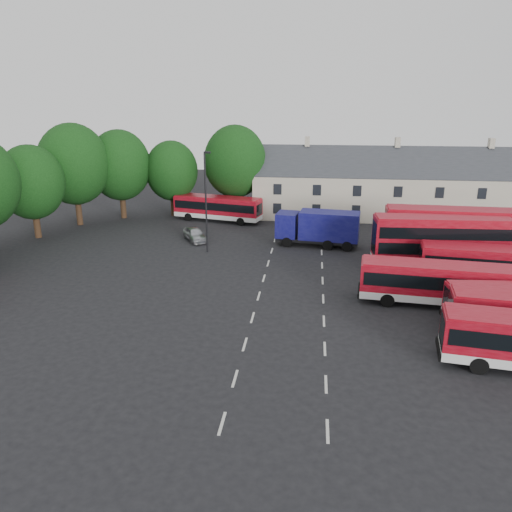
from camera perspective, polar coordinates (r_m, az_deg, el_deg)
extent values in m
plane|color=black|center=(37.23, -0.03, -5.76)|extent=(140.00, 140.00, 0.00)
cube|color=beige|center=(25.16, -3.90, -18.54)|extent=(0.15, 1.80, 0.01)
cube|color=beige|center=(28.43, -2.42, -13.80)|extent=(0.15, 1.80, 0.01)
cube|color=beige|center=(31.86, -1.29, -10.05)|extent=(0.15, 1.80, 0.01)
cube|color=beige|center=(35.41, -0.40, -7.04)|extent=(0.15, 1.80, 0.01)
cube|color=beige|center=(39.05, 0.31, -4.58)|extent=(0.15, 1.80, 0.01)
cube|color=beige|center=(42.76, 0.90, -2.55)|extent=(0.15, 1.80, 0.01)
cube|color=beige|center=(46.51, 1.39, -0.84)|extent=(0.15, 1.80, 0.01)
cube|color=beige|center=(50.30, 1.81, 0.61)|extent=(0.15, 1.80, 0.01)
cube|color=beige|center=(54.12, 2.17, 1.86)|extent=(0.15, 1.80, 0.01)
cube|color=beige|center=(24.88, 8.18, -19.19)|extent=(0.15, 1.80, 0.01)
cube|color=beige|center=(28.18, 8.00, -14.30)|extent=(0.15, 1.80, 0.01)
cube|color=beige|center=(31.64, 7.87, -10.45)|extent=(0.15, 1.80, 0.01)
cube|color=beige|center=(35.21, 7.77, -7.37)|extent=(0.15, 1.80, 0.01)
cube|color=beige|center=(38.87, 7.69, -4.87)|extent=(0.15, 1.80, 0.01)
cube|color=beige|center=(42.59, 7.62, -2.80)|extent=(0.15, 1.80, 0.01)
cube|color=beige|center=(46.36, 7.56, -1.06)|extent=(0.15, 1.80, 0.01)
cube|color=beige|center=(50.16, 7.51, 0.42)|extent=(0.15, 1.80, 0.01)
cube|color=beige|center=(53.99, 7.47, 1.68)|extent=(0.15, 1.80, 0.01)
cylinder|color=black|center=(59.62, -23.80, 3.66)|extent=(0.70, 0.70, 3.67)
ellipsoid|color=black|center=(58.83, -24.31, 7.68)|extent=(6.93, 6.93, 7.97)
cylinder|color=black|center=(63.75, -19.63, 5.31)|extent=(0.70, 0.70, 4.38)
ellipsoid|color=black|center=(62.94, -20.12, 9.82)|extent=(8.25, 8.25, 9.49)
cylinder|color=black|center=(65.76, -14.97, 5.95)|extent=(0.70, 0.70, 4.02)
ellipsoid|color=black|center=(65.01, -15.30, 9.97)|extent=(7.59, 7.59, 8.73)
cylinder|color=black|center=(65.76, -9.43, 6.08)|extent=(0.70, 0.70, 3.50)
ellipsoid|color=black|center=(65.06, -9.61, 9.58)|extent=(6.60, 6.60, 7.59)
cylinder|color=black|center=(64.93, -2.35, 6.47)|extent=(0.70, 0.70, 4.20)
ellipsoid|color=black|center=(64.15, -2.41, 10.74)|extent=(7.92, 7.92, 9.11)
cube|color=beige|center=(65.80, 15.38, 6.58)|extent=(35.00, 7.00, 5.50)
cube|color=#2D3035|center=(65.35, 15.58, 8.94)|extent=(35.70, 7.13, 7.13)
cube|color=beige|center=(64.11, 5.89, 12.90)|extent=(0.60, 0.90, 1.20)
cube|color=beige|center=(64.89, 15.87, 12.39)|extent=(0.60, 0.90, 1.20)
cube|color=beige|center=(67.48, 25.31, 11.57)|extent=(0.60, 0.90, 1.20)
cylinder|color=black|center=(31.19, 24.14, -11.36)|extent=(1.06, 0.43, 1.03)
cylinder|color=black|center=(34.68, 24.49, -8.44)|extent=(1.03, 0.40, 1.00)
cylinder|color=black|center=(36.01, 24.27, -7.48)|extent=(0.97, 0.33, 0.96)
cube|color=silver|center=(39.51, 20.05, -4.21)|extent=(11.59, 3.80, 0.57)
cube|color=maroon|center=(39.07, 20.25, -2.45)|extent=(11.59, 3.80, 2.02)
cube|color=black|center=(39.05, 20.26, -2.38)|extent=(11.14, 3.82, 0.98)
cube|color=maroon|center=(38.73, 20.42, -0.98)|extent=(11.35, 3.68, 0.12)
cylinder|color=black|center=(38.18, 14.77, -4.92)|extent=(1.06, 0.40, 1.03)
cylinder|color=black|center=(41.34, 24.84, -4.26)|extent=(1.06, 0.40, 1.03)
cube|color=silver|center=(44.95, 25.56, -2.23)|extent=(11.95, 4.09, 0.59)
cube|color=maroon|center=(44.55, 25.79, -0.62)|extent=(11.95, 4.09, 2.08)
cube|color=black|center=(44.54, 25.80, -0.55)|extent=(11.50, 4.10, 1.01)
cube|color=maroon|center=(44.25, 25.98, 0.73)|extent=(11.71, 3.96, 0.13)
cylinder|color=black|center=(43.25, 20.96, -2.80)|extent=(1.09, 0.43, 1.06)
cube|color=silver|center=(47.69, 20.15, -0.45)|extent=(11.87, 3.11, 0.59)
cube|color=maroon|center=(47.11, 20.42, 1.97)|extent=(11.87, 3.11, 3.59)
cube|color=black|center=(47.30, 20.33, 1.16)|extent=(11.40, 3.16, 1.02)
cube|color=maroon|center=(46.68, 20.66, 4.14)|extent=(11.63, 3.00, 0.13)
cylinder|color=black|center=(45.76, 15.95, -1.17)|extent=(1.08, 0.34, 1.07)
cylinder|color=black|center=(50.02, 23.91, -0.42)|extent=(1.08, 0.34, 1.07)
cube|color=black|center=(46.94, 20.51, 2.78)|extent=(11.40, 3.16, 1.02)
cube|color=silver|center=(50.56, 21.23, 0.48)|extent=(12.33, 3.38, 0.61)
cube|color=maroon|center=(50.01, 21.51, 2.85)|extent=(12.33, 3.38, 3.72)
cube|color=black|center=(50.18, 21.42, 2.05)|extent=(11.85, 3.42, 1.05)
cube|color=maroon|center=(49.58, 21.76, 4.98)|extent=(12.08, 3.25, 0.13)
cylinder|color=black|center=(48.78, 16.99, -0.06)|extent=(1.12, 0.37, 1.11)
cylinder|color=black|center=(52.77, 25.08, 0.34)|extent=(1.12, 0.37, 1.11)
cube|color=black|center=(49.84, 21.60, 3.65)|extent=(11.85, 3.42, 1.05)
cube|color=silver|center=(62.29, -4.38, 4.69)|extent=(11.22, 4.98, 0.55)
cube|color=maroon|center=(62.02, -4.41, 5.81)|extent=(11.22, 4.98, 1.94)
cube|color=black|center=(62.01, -4.41, 5.85)|extent=(10.81, 4.94, 0.95)
cube|color=maroon|center=(61.81, -4.43, 6.73)|extent=(10.98, 4.84, 0.12)
cylinder|color=black|center=(62.88, -7.71, 4.45)|extent=(1.03, 0.50, 0.99)
cylinder|color=black|center=(62.03, -0.99, 4.43)|extent=(1.03, 0.50, 0.99)
cube|color=black|center=(52.10, 6.97, 1.88)|extent=(8.63, 3.35, 0.32)
cube|color=#100F5B|center=(52.20, 3.60, 3.62)|extent=(2.44, 2.89, 2.52)
cube|color=black|center=(52.30, 2.53, 4.09)|extent=(0.41, 2.23, 1.26)
cube|color=#100F5B|center=(51.56, 8.37, 3.46)|extent=(6.29, 3.42, 2.84)
cylinder|color=black|center=(51.45, 3.54, 1.59)|extent=(1.08, 0.43, 1.05)
cylinder|color=black|center=(52.99, 10.56, 1.80)|extent=(1.08, 0.43, 1.05)
imported|color=#A6A8AE|center=(54.02, -7.01, 2.49)|extent=(3.63, 4.48, 1.43)
cylinder|color=black|center=(48.91, -5.74, 5.98)|extent=(0.18, 0.18, 9.83)
cube|color=black|center=(48.02, -5.60, 11.70)|extent=(0.63, 0.36, 0.18)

